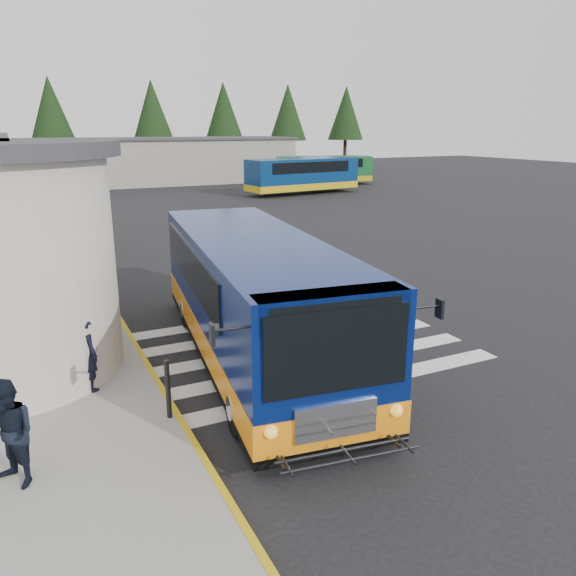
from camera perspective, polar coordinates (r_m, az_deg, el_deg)
name	(u,v)px	position (r m, az deg, el deg)	size (l,w,h in m)	color
ground	(298,333)	(14.75, 0.99, -4.63)	(140.00, 140.00, 0.00)	black
curb_strip	(113,309)	(17.22, -17.36, -2.02)	(0.12, 34.00, 0.16)	gold
crosswalk	(294,347)	(13.87, 0.64, -5.98)	(8.00, 5.35, 0.01)	silver
depot_building	(154,161)	(55.74, -13.50, 12.48)	(26.40, 8.40, 4.20)	gray
tree_line	(136,111)	(63.56, -15.20, 16.97)	(58.40, 4.40, 10.00)	black
transit_bus	(255,303)	(12.74, -3.36, -1.52)	(4.35, 10.39, 2.86)	#071652
pedestrian_a	(88,354)	(11.80, -19.61, -6.34)	(0.55, 0.36, 1.50)	black
pedestrian_b	(9,435)	(9.22, -26.45, -13.19)	(0.80, 0.62, 1.64)	black
bollard	(168,389)	(10.40, -12.09, -10.01)	(0.09, 0.09, 1.11)	black
far_bus_a	(303,174)	(45.63, 1.49, 11.50)	(9.53, 3.71, 2.40)	navy
far_bus_b	(324,169)	(53.27, 3.68, 12.02)	(8.97, 4.65, 2.23)	#175629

